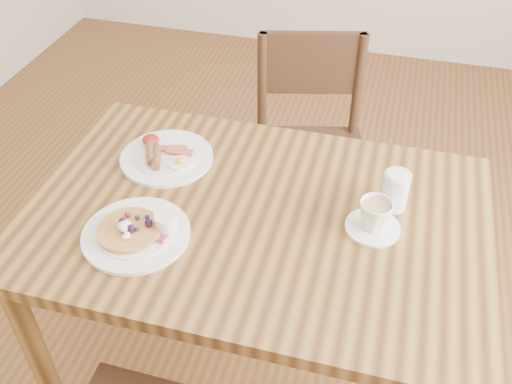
{
  "coord_description": "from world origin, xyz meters",
  "views": [
    {
      "loc": [
        0.29,
        -1.06,
        1.76
      ],
      "look_at": [
        0.0,
        0.0,
        0.82
      ],
      "focal_mm": 40.0,
      "sensor_mm": 36.0,
      "label": 1
    }
  ],
  "objects_px": {
    "pancake_plate": "(137,232)",
    "teacup_saucer": "(374,217)",
    "dining_table": "(256,239)",
    "chair_far": "(309,144)",
    "breakfast_plate": "(165,156)",
    "water_glass": "(395,191)"
  },
  "relations": [
    {
      "from": "dining_table",
      "to": "water_glass",
      "type": "xyz_separation_m",
      "value": [
        0.34,
        0.12,
        0.15
      ]
    },
    {
      "from": "dining_table",
      "to": "chair_far",
      "type": "bearing_deg",
      "value": 88.28
    },
    {
      "from": "teacup_saucer",
      "to": "water_glass",
      "type": "relative_size",
      "value": 1.3
    },
    {
      "from": "dining_table",
      "to": "chair_far",
      "type": "xyz_separation_m",
      "value": [
        0.02,
        0.69,
        -0.16
      ]
    },
    {
      "from": "chair_far",
      "to": "breakfast_plate",
      "type": "relative_size",
      "value": 3.26
    },
    {
      "from": "teacup_saucer",
      "to": "water_glass",
      "type": "bearing_deg",
      "value": 67.71
    },
    {
      "from": "teacup_saucer",
      "to": "chair_far",
      "type": "bearing_deg",
      "value": 112.67
    },
    {
      "from": "pancake_plate",
      "to": "chair_far",
      "type": "bearing_deg",
      "value": 71.57
    },
    {
      "from": "pancake_plate",
      "to": "teacup_saucer",
      "type": "height_order",
      "value": "teacup_saucer"
    },
    {
      "from": "pancake_plate",
      "to": "breakfast_plate",
      "type": "xyz_separation_m",
      "value": [
        -0.05,
        0.31,
        -0.0
      ]
    },
    {
      "from": "breakfast_plate",
      "to": "teacup_saucer",
      "type": "xyz_separation_m",
      "value": [
        0.62,
        -0.13,
        0.03
      ]
    },
    {
      "from": "dining_table",
      "to": "water_glass",
      "type": "relative_size",
      "value": 11.16
    },
    {
      "from": "pancake_plate",
      "to": "water_glass",
      "type": "bearing_deg",
      "value": 24.71
    },
    {
      "from": "pancake_plate",
      "to": "water_glass",
      "type": "relative_size",
      "value": 2.51
    },
    {
      "from": "teacup_saucer",
      "to": "water_glass",
      "type": "height_order",
      "value": "water_glass"
    },
    {
      "from": "pancake_plate",
      "to": "teacup_saucer",
      "type": "relative_size",
      "value": 1.93
    },
    {
      "from": "dining_table",
      "to": "breakfast_plate",
      "type": "height_order",
      "value": "breakfast_plate"
    },
    {
      "from": "dining_table",
      "to": "water_glass",
      "type": "height_order",
      "value": "water_glass"
    },
    {
      "from": "dining_table",
      "to": "teacup_saucer",
      "type": "xyz_separation_m",
      "value": [
        0.3,
        0.02,
        0.14
      ]
    },
    {
      "from": "breakfast_plate",
      "to": "teacup_saucer",
      "type": "distance_m",
      "value": 0.63
    },
    {
      "from": "breakfast_plate",
      "to": "water_glass",
      "type": "distance_m",
      "value": 0.66
    },
    {
      "from": "chair_far",
      "to": "pancake_plate",
      "type": "bearing_deg",
      "value": 57.47
    }
  ]
}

